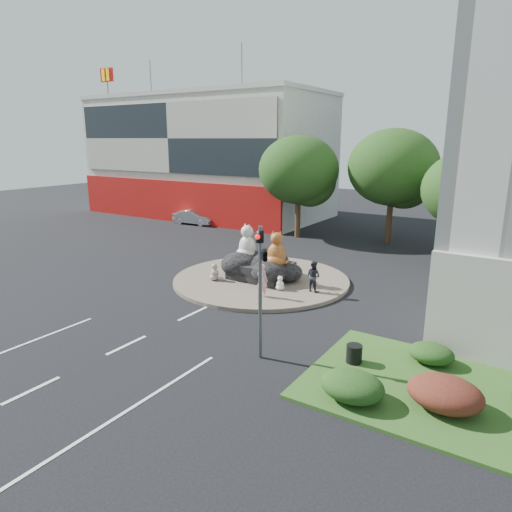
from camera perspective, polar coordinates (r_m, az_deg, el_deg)
The scene contains 20 objects.
ground at distance 19.12m, azimuth -15.86°, elevation -10.69°, with size 120.00×120.00×0.00m, color black.
roundabout_island at distance 26.22m, azimuth 0.64°, elevation -2.97°, with size 10.00×10.00×0.20m, color brown.
rock_plinth at distance 26.06m, azimuth 0.64°, elevation -1.81°, with size 3.20×2.60×0.90m, color black, non-canonical shape.
shophouse_block at distance 50.13m, azimuth -5.99°, elevation 12.35°, with size 25.20×12.30×17.40m.
grass_verge at distance 16.27m, azimuth 24.85°, elevation -15.99°, with size 10.00×6.00×0.12m, color #304E1A.
tree_left at distance 37.55m, azimuth 5.49°, elevation 10.26°, with size 6.46×6.46×8.27m.
tree_mid at distance 36.78m, azimuth 16.86°, elevation 10.11°, with size 6.84×6.84×8.76m.
tree_right at distance 31.70m, azimuth 25.15°, elevation 7.08°, with size 5.70×5.70×7.30m.
hedge_near_green at distance 14.88m, azimuth 11.95°, elevation -15.60°, with size 2.00×1.60×0.90m, color #173A12.
hedge_red at distance 15.19m, azimuth 22.56°, elevation -15.61°, with size 2.20×1.76×0.99m, color #471513.
hedge_back_green at distance 17.86m, azimuth 21.05°, elevation -11.29°, with size 1.60×1.28×0.72m, color #173A12.
traffic_light at distance 16.12m, azimuth 0.82°, elevation -1.10°, with size 0.44×1.24×5.00m.
cat_white at distance 26.53m, azimuth -1.12°, elevation 1.83°, with size 1.27×1.10×2.11m, color beige, non-canonical shape.
cat_tabby at distance 25.00m, azimuth 2.60°, elevation 0.92°, with size 1.21×1.05×2.01m, color #A56922, non-canonical shape.
kitten_calico at distance 25.79m, azimuth -5.21°, elevation -1.93°, with size 0.60×0.52×1.00m, color silver, non-canonical shape.
kitten_white at distance 24.10m, azimuth 3.03°, elevation -3.34°, with size 0.47×0.41×0.79m, color silver, non-canonical shape.
pedestrian_pink at distance 22.96m, azimuth 0.79°, elevation -3.04°, with size 0.62×0.41×1.70m, color pink.
pedestrian_dark at distance 23.91m, azimuth 7.18°, elevation -2.52°, with size 0.79×0.62×1.63m, color #22222A.
parked_car at distance 44.10m, azimuth -7.74°, elevation 4.83°, with size 1.45×4.15×1.37m, color #A3A6AB.
litter_bin at distance 17.13m, azimuth 12.17°, elevation -11.84°, with size 0.57×0.57×0.66m, color black.
Camera 1 is at (13.33, -11.18, 7.94)m, focal length 32.00 mm.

